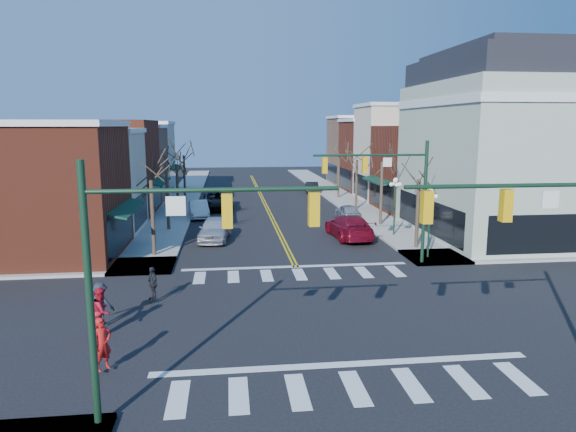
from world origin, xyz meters
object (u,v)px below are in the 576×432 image
object	(u,v)px
lamppost_corner	(430,211)
pedestrian_red_a	(102,344)
pedestrian_dark_b	(100,303)
car_left_near	(214,229)
pedestrian_dark_a	(153,283)
car_left_mid	(199,209)
lamppost_midblock	(395,197)
pedestrian_red_b	(102,311)
car_right_far	(312,187)
car_right_near	(349,227)
car_left_far	(218,200)
car_right_mid	(348,212)
victorian_corner	(511,145)

from	to	relation	value
lamppost_corner	pedestrian_red_a	distance (m)	20.71
pedestrian_dark_b	car_left_near	bearing A→B (deg)	-91.57
pedestrian_dark_a	car_left_mid	bearing A→B (deg)	148.18
lamppost_corner	lamppost_midblock	xyz separation A→B (m)	(0.00, 6.50, 0.00)
pedestrian_red_b	car_right_far	bearing A→B (deg)	-15.05
pedestrian_dark_b	pedestrian_red_b	bearing A→B (deg)	119.15
lamppost_midblock	pedestrian_dark_b	bearing A→B (deg)	-138.47
pedestrian_dark_a	car_right_near	bearing A→B (deg)	106.08
car_left_far	lamppost_corner	bearing A→B (deg)	-59.76
car_right_mid	pedestrian_red_b	size ratio (longest dim) A/B	2.21
lamppost_corner	lamppost_midblock	world-z (taller)	same
pedestrian_dark_b	car_left_far	bearing A→B (deg)	-84.54
car_left_near	car_right_near	size ratio (longest dim) A/B	0.83
lamppost_midblock	car_left_mid	xyz separation A→B (m)	(-14.60, 9.68, -2.22)
victorian_corner	pedestrian_dark_b	xyz separation A→B (m)	(-25.47, -14.71, -5.66)
pedestrian_red_a	pedestrian_dark_a	world-z (taller)	pedestrian_red_a
car_left_near	lamppost_midblock	bearing A→B (deg)	5.35
lamppost_corner	car_right_far	size ratio (longest dim) A/B	1.06
car_left_far	pedestrian_dark_a	size ratio (longest dim) A/B	3.91
car_right_near	pedestrian_red_a	world-z (taller)	pedestrian_red_a
car_right_near	pedestrian_dark_a	size ratio (longest dim) A/B	3.78
car_right_mid	pedestrian_red_a	distance (m)	29.96
car_right_near	pedestrian_dark_b	xyz separation A→B (m)	(-13.77, -15.04, 0.15)
car_left_near	pedestrian_red_a	bearing A→B (deg)	-92.75
lamppost_midblock	car_left_far	bearing A→B (deg)	132.51
lamppost_corner	pedestrian_red_b	distance (m)	19.59
pedestrian_dark_a	car_right_mid	bearing A→B (deg)	115.40
pedestrian_red_a	pedestrian_dark_b	world-z (taller)	pedestrian_red_a
lamppost_corner	pedestrian_red_a	bearing A→B (deg)	-141.56
lamppost_corner	lamppost_midblock	size ratio (longest dim) A/B	1.00
pedestrian_dark_a	pedestrian_dark_b	xyz separation A→B (m)	(-1.67, -2.70, 0.07)
car_left_near	car_left_mid	size ratio (longest dim) A/B	1.09
lamppost_corner	car_right_far	distance (m)	31.96
car_left_mid	pedestrian_dark_b	size ratio (longest dim) A/B	2.64
lamppost_midblock	car_left_mid	bearing A→B (deg)	146.46
car_left_far	pedestrian_red_a	size ratio (longest dim) A/B	3.43
lamppost_midblock	pedestrian_dark_b	distance (m)	23.02
car_left_near	pedestrian_dark_b	bearing A→B (deg)	-98.71
car_left_mid	car_right_near	bearing A→B (deg)	-48.91
pedestrian_dark_a	car_left_near	bearing A→B (deg)	139.41
lamppost_corner	car_right_near	distance (m)	7.49
car_right_mid	victorian_corner	bearing A→B (deg)	142.11
car_left_far	victorian_corner	bearing A→B (deg)	-36.49
pedestrian_red_a	lamppost_corner	bearing A→B (deg)	-6.55
lamppost_midblock	car_right_far	size ratio (longest dim) A/B	1.06
victorian_corner	car_right_mid	world-z (taller)	victorian_corner
victorian_corner	car_right_far	distance (m)	28.41
pedestrian_dark_a	victorian_corner	bearing A→B (deg)	87.28
car_right_mid	pedestrian_red_b	distance (m)	27.72
car_right_mid	car_right_far	world-z (taller)	car_right_mid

